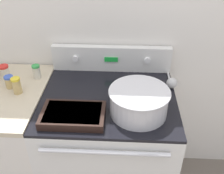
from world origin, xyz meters
name	(u,v)px	position (x,y,z in m)	size (l,w,h in m)	color
kitchen_wall	(112,20)	(0.00, 0.73, 1.25)	(8.00, 0.05, 2.50)	silver
stove_range	(109,150)	(0.00, 0.35, 0.46)	(0.81, 0.73, 0.91)	silver
control_panel	(111,58)	(0.00, 0.67, 1.00)	(0.81, 0.07, 0.18)	silver
side_counter	(9,145)	(-0.71, 0.35, 0.46)	(0.62, 0.70, 0.93)	silver
mixing_bowl	(139,101)	(0.17, 0.21, 1.00)	(0.33, 0.33, 0.15)	silver
casserole_dish	(73,115)	(-0.18, 0.14, 0.94)	(0.34, 0.21, 0.05)	black
ladle	(171,82)	(0.39, 0.48, 0.95)	(0.07, 0.28, 0.07)	#B7B7B7
spice_jar_green_cap	(37,72)	(-0.48, 0.52, 0.97)	(0.05, 0.05, 0.09)	beige
spice_jar_yellow_cap	(17,86)	(-0.55, 0.35, 0.98)	(0.05, 0.05, 0.10)	tan
spice_jar_blue_cap	(10,82)	(-0.61, 0.40, 0.97)	(0.06, 0.06, 0.08)	tan
spice_jar_red_cap	(5,72)	(-0.68, 0.50, 0.97)	(0.06, 0.06, 0.09)	beige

